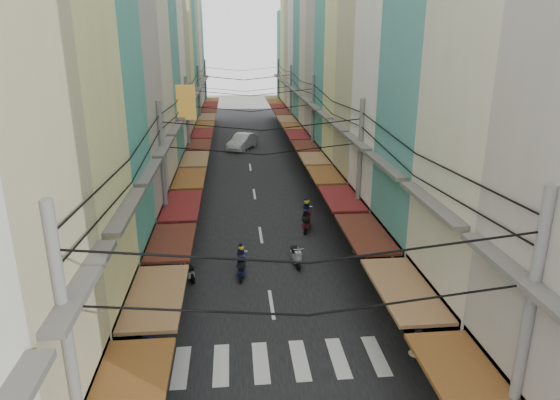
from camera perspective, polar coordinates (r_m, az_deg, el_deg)
ground at (r=23.80m, az=-1.36°, el=-9.47°), size 160.00×160.00×0.00m
road at (r=42.51m, az=-3.32°, el=3.09°), size 10.00×80.00×0.02m
sidewalk_left at (r=42.78m, az=-12.06°, el=2.84°), size 3.00×80.00×0.06m
sidewalk_right at (r=43.22m, az=5.33°, el=3.32°), size 3.00×80.00×0.06m
crosswalk at (r=18.69m, az=0.04°, el=-17.93°), size 7.55×2.40×0.01m
building_row_left at (r=38.17m, az=-15.81°, el=15.61°), size 7.80×67.67×23.70m
building_row_right at (r=38.67m, az=8.89°, el=15.54°), size 7.80×68.98×22.59m
utility_poles at (r=36.35m, az=-3.19°, el=11.10°), size 10.20×66.13×8.20m
white_car at (r=51.96m, az=-4.29°, el=5.84°), size 5.96×4.28×1.96m
bicycle at (r=23.44m, az=18.06°, el=-10.91°), size 1.71×0.74×1.15m
moving_scooters at (r=26.46m, az=-1.64°, el=-5.20°), size 7.11×7.66×1.99m
parked_scooters at (r=20.92m, az=13.75°, el=-12.77°), size 13.39×14.48×1.01m
pedestrians at (r=28.03m, az=-11.39°, el=-3.10°), size 12.97×22.01×2.19m
market_umbrella at (r=19.92m, az=19.84°, el=-10.12°), size 2.11×2.11×2.23m
traffic_sign at (r=20.99m, az=12.68°, el=-7.01°), size 0.10×0.68×3.08m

